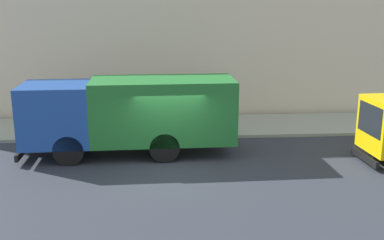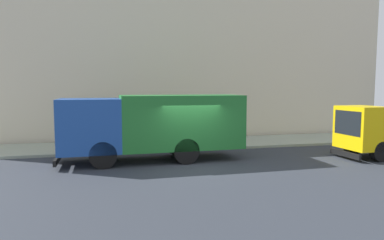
{
  "view_description": "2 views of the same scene",
  "coord_description": "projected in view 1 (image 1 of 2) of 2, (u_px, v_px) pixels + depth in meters",
  "views": [
    {
      "loc": [
        -15.79,
        0.36,
        5.69
      ],
      "look_at": [
        0.82,
        -0.84,
        1.41
      ],
      "focal_mm": 43.16,
      "sensor_mm": 36.0,
      "label": 1
    },
    {
      "loc": [
        -13.78,
        3.26,
        3.22
      ],
      "look_at": [
        1.42,
        -0.33,
        1.75
      ],
      "focal_mm": 32.01,
      "sensor_mm": 36.0,
      "label": 2
    }
  ],
  "objects": [
    {
      "name": "building_facade",
      "position": [
        165.0,
        15.0,
        22.42
      ],
      "size": [
        0.5,
        30.0,
        10.17
      ],
      "primitive_type": "cube",
      "color": "beige",
      "rests_on": "ground"
    },
    {
      "name": "sidewalk",
      "position": [
        168.0,
        127.0,
        21.38
      ],
      "size": [
        3.73,
        30.0,
        0.13
      ],
      "primitive_type": "cube",
      "color": "#97A08C",
      "rests_on": "ground"
    },
    {
      "name": "pedestrian_walking",
      "position": [
        68.0,
        102.0,
        22.22
      ],
      "size": [
        0.5,
        0.5,
        1.69
      ],
      "rotation": [
        0.0,
        0.0,
        5.21
      ],
      "color": "#4F3D51",
      "rests_on": "sidewalk"
    },
    {
      "name": "street_sign_post",
      "position": [
        134.0,
        101.0,
        19.42
      ],
      "size": [
        0.44,
        0.08,
        2.5
      ],
      "color": "#4C5156",
      "rests_on": "sidewalk"
    },
    {
      "name": "traffic_cone_orange",
      "position": [
        75.0,
        127.0,
        19.74
      ],
      "size": [
        0.48,
        0.48,
        0.69
      ],
      "primitive_type": "cone",
      "color": "orange",
      "rests_on": "sidewalk"
    },
    {
      "name": "ground",
      "position": [
        171.0,
        164.0,
        16.7
      ],
      "size": [
        80.0,
        80.0,
        0.0
      ],
      "primitive_type": "plane",
      "color": "#2C3038"
    },
    {
      "name": "large_utility_truck",
      "position": [
        130.0,
        112.0,
        17.35
      ],
      "size": [
        2.54,
        8.02,
        2.9
      ],
      "rotation": [
        0.0,
        0.0,
        0.02
      ],
      "color": "#1D479A",
      "rests_on": "ground"
    }
  ]
}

